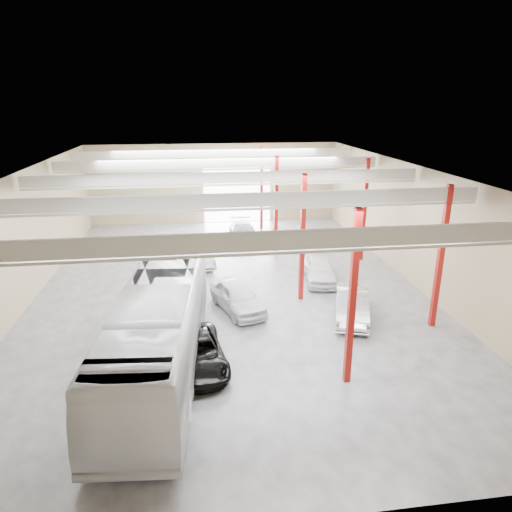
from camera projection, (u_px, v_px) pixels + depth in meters
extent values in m
cube|color=#49494E|center=(230.00, 288.00, 26.97)|extent=(22.00, 32.00, 0.01)
cube|color=beige|center=(228.00, 169.00, 24.72)|extent=(22.00, 32.00, 0.12)
cube|color=#7C694D|center=(215.00, 184.00, 40.85)|extent=(22.00, 0.12, 7.00)
cube|color=#7C694D|center=(283.00, 412.00, 10.84)|extent=(22.00, 0.12, 7.00)
cube|color=#7C694D|center=(24.00, 239.00, 24.43)|extent=(0.12, 32.00, 7.00)
cube|color=#7C694D|center=(412.00, 225.00, 27.26)|extent=(0.12, 32.00, 7.00)
cube|color=white|center=(237.00, 194.00, 41.29)|extent=(6.00, 0.20, 5.00)
cube|color=maroon|center=(352.00, 300.00, 16.95)|extent=(0.25, 0.25, 7.00)
cube|color=maroon|center=(302.00, 239.00, 24.46)|extent=(0.25, 0.25, 7.00)
cube|color=maroon|center=(276.00, 207.00, 31.96)|extent=(0.25, 0.25, 7.00)
cube|color=maroon|center=(261.00, 189.00, 38.52)|extent=(0.25, 0.25, 7.00)
cube|color=maroon|center=(440.00, 258.00, 21.44)|extent=(0.25, 0.25, 7.00)
cube|color=maroon|center=(364.00, 210.00, 30.82)|extent=(0.25, 0.25, 7.00)
cube|color=beige|center=(259.00, 241.00, 13.61)|extent=(21.60, 0.15, 0.60)
cube|color=beige|center=(259.00, 254.00, 13.74)|extent=(21.60, 0.10, 0.10)
cube|color=beige|center=(239.00, 200.00, 19.23)|extent=(21.60, 0.15, 0.60)
cube|color=beige|center=(239.00, 209.00, 19.36)|extent=(21.60, 0.10, 0.10)
cube|color=beige|center=(228.00, 178.00, 24.86)|extent=(21.60, 0.15, 0.60)
cube|color=beige|center=(228.00, 185.00, 24.99)|extent=(21.60, 0.10, 0.10)
cube|color=beige|center=(221.00, 164.00, 30.49)|extent=(21.60, 0.15, 0.60)
cube|color=beige|center=(221.00, 170.00, 30.62)|extent=(21.60, 0.10, 0.10)
cube|color=beige|center=(216.00, 154.00, 36.11)|extent=(21.60, 0.15, 0.60)
cube|color=beige|center=(216.00, 159.00, 36.24)|extent=(21.60, 0.10, 0.10)
imported|color=silver|center=(159.00, 328.00, 18.44)|extent=(4.16, 13.17, 3.61)
imported|color=black|center=(198.00, 353.00, 18.85)|extent=(2.69, 4.88, 1.29)
imported|color=silver|center=(237.00, 297.00, 23.97)|extent=(3.10, 4.78, 1.51)
imported|color=silver|center=(195.00, 254.00, 30.70)|extent=(2.78, 4.76, 1.48)
imported|color=slate|center=(242.00, 232.00, 36.07)|extent=(2.13, 4.91, 1.41)
imported|color=silver|center=(352.00, 304.00, 23.07)|extent=(2.90, 4.81, 1.50)
imported|color=white|center=(320.00, 269.00, 27.92)|extent=(2.40, 4.58, 1.49)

